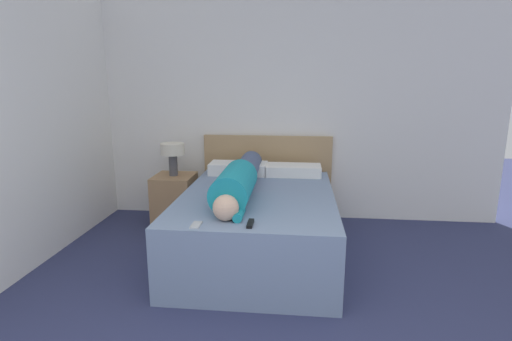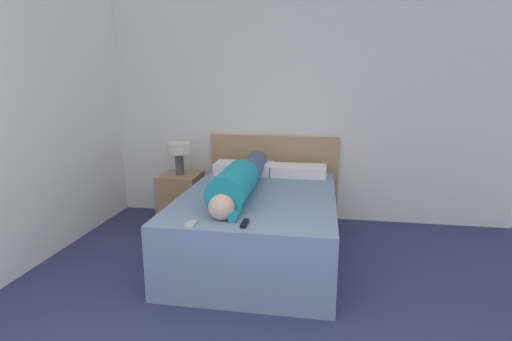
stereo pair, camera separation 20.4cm
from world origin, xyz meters
TOP-DOWN VIEW (x-y plane):
  - wall_back at (0.00, 3.93)m, footprint 5.14×0.06m
  - bed at (-0.07, 2.75)m, footprint 1.37×1.92m
  - headboard at (-0.07, 3.86)m, footprint 1.49×0.04m
  - nightstand at (-1.08, 3.46)m, footprint 0.43×0.46m
  - table_lamp at (-1.08, 3.46)m, footprint 0.26×0.26m
  - person_lying at (-0.23, 2.72)m, footprint 0.31×1.73m
  - pillow_near_headboard at (-0.36, 3.52)m, footprint 0.62×0.31m
  - pillow_second at (0.24, 3.52)m, footprint 0.59×0.31m
  - tv_remote at (-0.04, 1.95)m, footprint 0.04×0.15m
  - cell_phone at (-0.42, 1.90)m, footprint 0.06×0.13m

SIDE VIEW (x-z plane):
  - nightstand at x=-1.08m, z-range 0.00..0.57m
  - bed at x=-0.07m, z-range 0.00..0.60m
  - headboard at x=-0.07m, z-range 0.00..0.98m
  - cell_phone at x=-0.42m, z-range 0.60..0.61m
  - tv_remote at x=-0.04m, z-range 0.60..0.62m
  - pillow_second at x=0.24m, z-range 0.60..0.71m
  - pillow_near_headboard at x=-0.36m, z-range 0.60..0.72m
  - person_lying at x=-0.23m, z-range 0.58..0.89m
  - table_lamp at x=-1.08m, z-range 0.66..1.02m
  - wall_back at x=0.00m, z-range 0.00..2.60m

